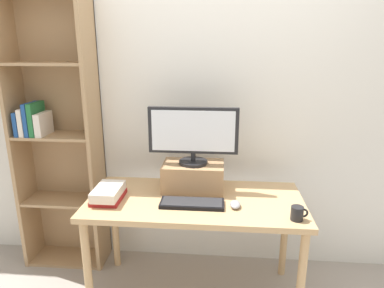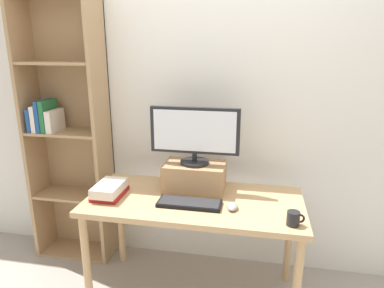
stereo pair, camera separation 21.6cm
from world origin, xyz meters
name	(u,v)px [view 1 (the left image)]	position (x,y,z in m)	size (l,w,h in m)	color
back_wall	(201,98)	(0.00, 0.50, 1.30)	(7.00, 0.08, 2.60)	silver
desk	(195,210)	(0.00, 0.00, 0.64)	(1.38, 0.65, 0.73)	tan
bookshelf_unit	(56,134)	(-1.07, 0.35, 1.04)	(0.61, 0.28, 2.06)	tan
riser_box	(193,176)	(-0.03, 0.16, 0.82)	(0.41, 0.26, 0.18)	#A87F56
computer_monitor	(193,134)	(-0.03, 0.15, 1.12)	(0.59, 0.19, 0.38)	black
keyboard	(192,203)	(-0.01, -0.09, 0.74)	(0.39, 0.15, 0.02)	black
computer_mouse	(235,204)	(0.25, -0.10, 0.74)	(0.06, 0.10, 0.04)	#99999E
book_stack	(108,193)	(-0.55, -0.07, 0.77)	(0.18, 0.26, 0.09)	maroon
coffee_mug	(298,213)	(0.59, -0.23, 0.77)	(0.10, 0.07, 0.08)	black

